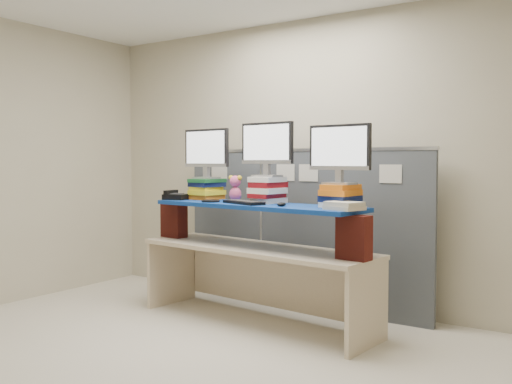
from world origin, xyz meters
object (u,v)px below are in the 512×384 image
Objects in this scene: monitor_left at (206,151)px; monitor_right at (340,150)px; blue_board at (256,206)px; desk_phone at (176,196)px; keyboard at (244,202)px; monitor_center at (267,146)px; desk at (256,262)px.

monitor_left is 1.00× the size of monitor_right.
desk_phone reaches higher than blue_board.
monitor_left is at bearing 177.58° from keyboard.
blue_board is 0.53m from monitor_center.
desk_phone is at bearing -164.42° from keyboard.
blue_board is 8.34× the size of desk_phone.
desk is 9.46× the size of desk_phone.
monitor_right is at bearing 8.87° from desk.
monitor_center is (0.04, 0.12, 1.00)m from desk.
desk is 1.21m from monitor_left.
desk_phone reaches higher than keyboard.
desk_phone is at bearing -174.04° from blue_board.
monitor_right is at bearing 0.00° from monitor_center.
desk is 1.23m from monitor_right.
monitor_right is (0.77, 0.04, 0.96)m from desk.
monitor_left reaches higher than monitor_right.
monitor_center is 0.74m from monitor_right.
monitor_right is 1.74m from desk_phone.
monitor_center reaches higher than desk_phone.
keyboard is 0.86m from desk_phone.
desk is at bearing -9.74° from desk_phone.
desk is at bearing 73.90° from keyboard.
monitor_left is 0.74m from monitor_center.
keyboard is at bearing -121.64° from blue_board.
desk is at bearing -171.13° from monitor_right.
monitor_right is (1.47, -0.16, -0.02)m from monitor_left.
desk is at bearing -102.03° from monitor_center.
monitor_left is (-0.70, 0.19, 0.48)m from blue_board.
monitor_center reaches higher than monitor_right.
desk_phone is (-0.22, -0.19, -0.43)m from monitor_left.
monitor_left is 1.00× the size of monitor_center.
monitor_left is at bearing -180.00° from monitor_center.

